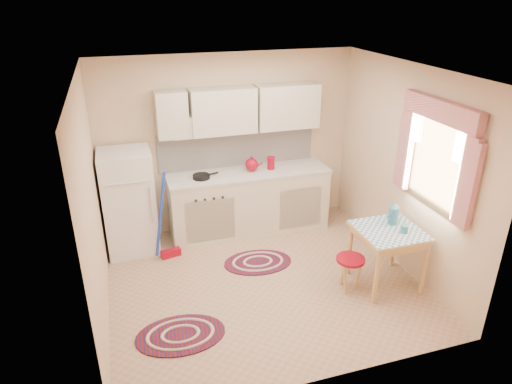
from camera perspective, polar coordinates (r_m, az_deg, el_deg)
room_shell at (r=5.16m, az=1.84°, el=5.34°), size 3.64×3.60×2.52m
fridge at (r=6.18m, az=-15.56°, el=-1.24°), size 0.65×0.60×1.40m
broom at (r=5.92m, az=-10.99°, el=-2.99°), size 0.30×0.18×1.20m
base_cabinets at (r=6.55m, az=-0.89°, el=-1.33°), size 2.25×0.60×0.88m
countertop at (r=6.36m, az=-0.92°, el=2.41°), size 2.27×0.62×0.04m
frying_pan at (r=6.16m, az=-6.84°, el=1.92°), size 0.29×0.29×0.05m
red_kettle at (r=6.33m, az=-0.55°, el=3.45°), size 0.24×0.23×0.20m
red_canister at (r=6.42m, az=1.88°, el=3.56°), size 0.13×0.13×0.16m
table at (r=5.64m, az=15.94°, el=-7.82°), size 0.72×0.72×0.72m
stool at (r=5.52m, az=11.57°, el=-9.93°), size 0.37×0.37×0.42m
coffee_pot at (r=5.54m, az=16.83°, el=-2.52°), size 0.18×0.17×0.30m
mug at (r=5.43m, az=18.03°, el=-4.42°), size 0.09×0.09×0.10m
rug_center at (r=5.98m, az=0.23°, el=-8.77°), size 0.93×0.67×0.02m
rug_left at (r=4.96m, az=-9.41°, el=-17.21°), size 0.96×0.67×0.02m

